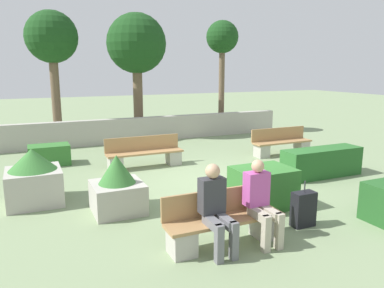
% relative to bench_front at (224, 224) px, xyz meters
% --- Properties ---
extents(ground_plane, '(60.00, 60.00, 0.00)m').
position_rel_bench_front_xyz_m(ground_plane, '(1.38, 2.86, -0.32)').
color(ground_plane, gray).
extents(perimeter_wall, '(11.54, 0.30, 0.91)m').
position_rel_bench_front_xyz_m(perimeter_wall, '(1.38, 8.67, 0.13)').
color(perimeter_wall, '#ADA89E').
rests_on(perimeter_wall, ground_plane).
extents(bench_front, '(1.93, 0.49, 0.84)m').
position_rel_bench_front_xyz_m(bench_front, '(0.00, 0.00, 0.00)').
color(bench_front, '#A37A4C').
rests_on(bench_front, ground_plane).
extents(bench_left_side, '(2.02, 0.48, 0.84)m').
position_rel_bench_front_xyz_m(bench_left_side, '(4.70, 4.70, 0.00)').
color(bench_left_side, '#A37A4C').
rests_on(bench_left_side, ground_plane).
extents(bench_right_side, '(2.14, 0.49, 0.84)m').
position_rel_bench_front_xyz_m(bench_right_side, '(0.27, 5.03, 0.01)').
color(bench_right_side, '#A37A4C').
rests_on(bench_right_side, ground_plane).
extents(person_seated_man, '(0.38, 0.63, 1.33)m').
position_rel_bench_front_xyz_m(person_seated_man, '(-0.23, -0.14, 0.41)').
color(person_seated_man, slate).
rests_on(person_seated_man, ground_plane).
extents(person_seated_woman, '(0.38, 0.63, 1.31)m').
position_rel_bench_front_xyz_m(person_seated_woman, '(0.56, -0.14, 0.39)').
color(person_seated_woman, '#B2A893').
rests_on(person_seated_woman, ground_plane).
extents(hedge_block_near_left, '(1.11, 0.70, 0.58)m').
position_rel_bench_front_xyz_m(hedge_block_near_left, '(-2.14, 6.36, -0.04)').
color(hedge_block_near_left, '#33702D').
rests_on(hedge_block_near_left, ground_plane).
extents(hedge_block_near_right, '(1.13, 0.90, 0.79)m').
position_rel_bench_front_xyz_m(hedge_block_near_right, '(1.50, 1.12, 0.07)').
color(hedge_block_near_right, '#33702D').
rests_on(hedge_block_near_right, ground_plane).
extents(hedge_block_mid_left, '(2.16, 0.62, 0.72)m').
position_rel_bench_front_xyz_m(hedge_block_mid_left, '(4.10, 2.29, 0.04)').
color(hedge_block_mid_left, '#286028').
rests_on(hedge_block_mid_left, ground_plane).
extents(planter_corner_left, '(0.94, 0.94, 1.11)m').
position_rel_bench_front_xyz_m(planter_corner_left, '(-1.19, 2.03, 0.15)').
color(planter_corner_left, '#ADA89E').
rests_on(planter_corner_left, ground_plane).
extents(planter_corner_right, '(1.06, 1.06, 1.14)m').
position_rel_bench_front_xyz_m(planter_corner_right, '(-2.63, 3.18, 0.21)').
color(planter_corner_right, '#ADA89E').
rests_on(planter_corner_right, ground_plane).
extents(suitcase, '(0.41, 0.22, 0.82)m').
position_rel_bench_front_xyz_m(suitcase, '(1.59, 0.03, -0.02)').
color(suitcase, black).
rests_on(suitcase, ground_plane).
extents(tree_leftmost, '(1.87, 1.87, 4.75)m').
position_rel_bench_front_xyz_m(tree_leftmost, '(-1.57, 10.01, 3.39)').
color(tree_leftmost, brown).
rests_on(tree_leftmost, ground_plane).
extents(tree_center_left, '(2.30, 2.30, 4.81)m').
position_rel_bench_front_xyz_m(tree_center_left, '(1.48, 9.72, 3.26)').
color(tree_center_left, brown).
rests_on(tree_center_left, ground_plane).
extents(tree_center_right, '(1.34, 1.34, 4.66)m').
position_rel_bench_front_xyz_m(tree_center_right, '(5.07, 9.40, 3.49)').
color(tree_center_right, brown).
rests_on(tree_center_right, ground_plane).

